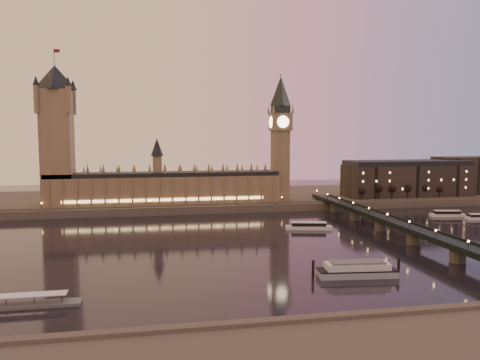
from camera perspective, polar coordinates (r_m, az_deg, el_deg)
The scene contains 18 objects.
ground at distance 263.37m, azimuth 0.56°, elevation -7.74°, with size 700.00×700.00×0.00m, color black.
far_embankment at distance 427.93m, azimuth 0.19°, elevation -2.21°, with size 560.00×130.00×6.00m, color #423D35.
palace_of_westminster at distance 374.57m, azimuth -9.12°, elevation -0.49°, with size 180.00×26.62×52.00m.
victoria_tower at distance 379.01m, azimuth -21.45°, elevation 5.94°, with size 31.68×31.68×118.00m.
big_ben at distance 386.74m, azimuth 4.94°, elevation 6.01°, with size 17.68×17.68×104.00m.
westminster_bridge at distance 293.77m, azimuth 18.46°, elevation -5.54°, with size 13.20×260.00×15.30m.
city_block at distance 455.75m, azimuth 21.87°, elevation 0.30°, with size 155.00×45.00×34.00m.
bare_tree_0 at distance 401.79m, azimuth 14.65°, elevation -1.26°, with size 5.49×5.49×11.17m.
bare_tree_1 at distance 408.05m, azimuth 16.45°, elevation -1.21°, with size 5.49×5.49×11.17m.
bare_tree_2 at distance 414.70m, azimuth 18.20°, elevation -1.15°, with size 5.49×5.49×11.17m.
bare_tree_3 at distance 421.73m, azimuth 19.89°, elevation -1.10°, with size 5.49×5.49×11.17m.
bare_tree_4 at distance 429.12m, azimuth 21.52°, elevation -1.05°, with size 5.49×5.49×11.17m.
bare_tree_5 at distance 436.83m, azimuth 23.10°, elevation -0.99°, with size 5.49×5.49×11.17m.
cruise_boat_a at distance 304.89m, azimuth 8.37°, elevation -5.57°, with size 30.15×12.69×4.71m.
cruise_boat_b at distance 380.99m, azimuth 23.95°, elevation -3.78°, with size 25.64×10.68×4.60m.
cruise_boat_c at distance 378.18m, azimuth 27.26°, elevation -4.01°, with size 21.45×7.69×4.20m.
moored_barge at distance 209.37m, azimuth 14.08°, elevation -10.54°, with size 38.60×12.81×7.11m.
pontoon_pier at distance 186.49m, azimuth -24.99°, elevation -13.52°, with size 38.99×6.50×10.40m.
Camera 1 is at (-50.10, -251.46, 60.18)m, focal length 35.00 mm.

